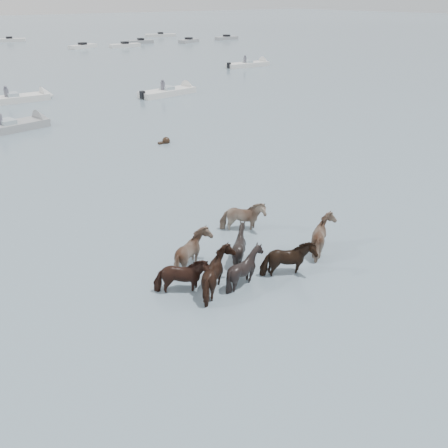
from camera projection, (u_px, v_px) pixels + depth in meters
ground at (192, 288)px, 13.09m from camera, size 400.00×400.00×0.00m
pony_herd at (244, 255)px, 13.86m from camera, size 6.71×4.47×1.44m
swimming_pony at (165, 141)px, 25.77m from camera, size 0.72×0.44×0.44m
motorboat_b at (20, 125)px, 28.43m from camera, size 5.44×2.44×1.92m
motorboat_c at (24, 98)px, 35.82m from camera, size 5.98×1.79×1.92m
motorboat_d at (175, 91)px, 38.37m from camera, size 5.64×2.21×1.92m
motorboat_e at (253, 64)px, 53.07m from camera, size 5.89×1.97×1.92m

